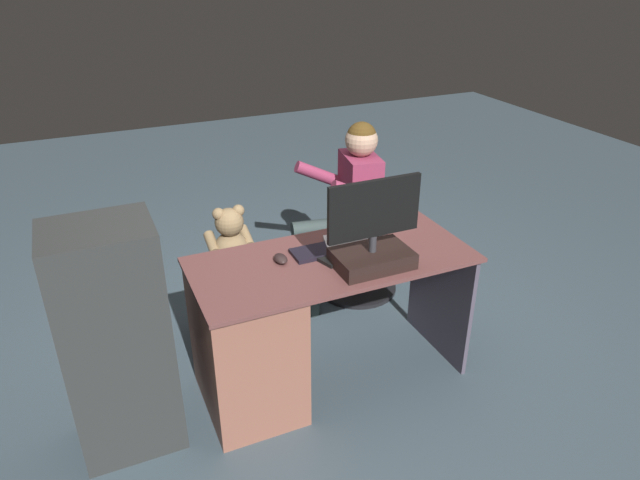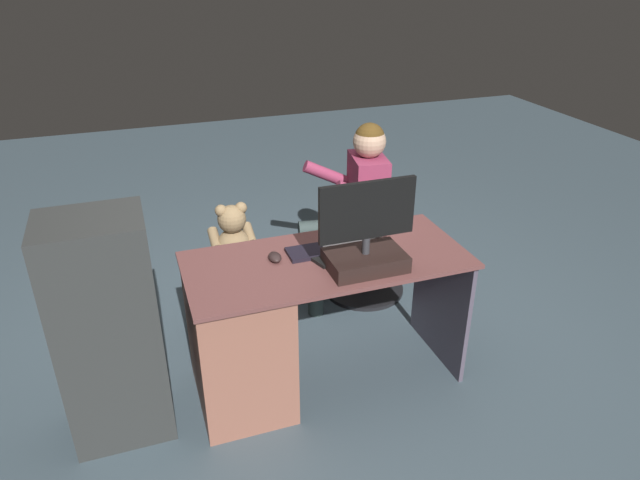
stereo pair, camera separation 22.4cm
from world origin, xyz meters
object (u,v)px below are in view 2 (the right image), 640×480
Objects in this scene: desk at (257,332)px; tv_remote at (318,260)px; keyboard at (329,249)px; cup at (376,237)px; visitor_chair at (365,256)px; person at (355,199)px; monitor at (366,244)px; teddy_bear at (233,236)px; computer_mouse at (275,257)px; office_chair_teddy at (237,293)px.

tv_remote is at bearing 176.87° from desk.
cup is at bearing 173.20° from keyboard.
cup is at bearing 69.50° from visitor_chair.
visitor_chair is at bearing -126.67° from keyboard.
person is at bearing -103.92° from cup.
monitor is 0.86× the size of visitor_chair.
person is (0.09, 0.02, 0.43)m from visitor_chair.
monitor reaches higher than person.
tv_remote is 0.90m from person.
visitor_chair is at bearing -171.07° from teddy_bear.
teddy_bear is (0.49, -0.75, -0.23)m from monitor.
keyboard is 0.28m from computer_mouse.
teddy_bear is 0.80m from person.
teddy_bear is at bearing -90.00° from office_chair_teddy.
monitor is at bearing 129.52° from tv_remote.
desk is at bearing -15.51° from monitor.
visitor_chair is (-0.59, -0.77, -0.48)m from tv_remote.
computer_mouse is 0.08× the size of person.
cup reaches higher than teddy_bear.
cup is 0.72m from person.
office_chair_teddy is at bearing -56.64° from monitor.
teddy_bear is 0.97m from visitor_chair.
desk is 0.71m from monitor.
desk is 14.31× the size of computer_mouse.
visitor_chair is at bearing -140.46° from desk.
keyboard is at bearing -64.11° from monitor.
cup is at bearing 177.69° from computer_mouse.
keyboard is 2.80× the size of tv_remote.
keyboard is 0.36× the size of person.
visitor_chair is (-0.50, -0.68, -0.48)m from keyboard.
desk is 0.76m from cup.
monitor reaches higher than teddy_bear.
tv_remote is at bearing 56.36° from person.
keyboard reaches higher than office_chair_teddy.
monitor is at bearing 164.49° from desk.
office_chair_teddy and visitor_chair have the same top height.
desk is 0.65m from teddy_bear.
desk is at bearing 87.99° from teddy_bear.
keyboard is (0.10, -0.21, -0.12)m from monitor.
computer_mouse is at bearing 100.99° from office_chair_teddy.
desk is at bearing 39.54° from visitor_chair.
person is at bearing -135.91° from computer_mouse.
person is at bearing -170.27° from office_chair_teddy.
person is (-0.31, -0.87, -0.17)m from monitor.
office_chair_teddy is at bearing -79.01° from computer_mouse.
keyboard is at bearing -152.22° from tv_remote.
desk is 2.99× the size of monitor.
computer_mouse reaches higher than keyboard.
person reaches higher than teddy_bear.
desk is 3.77× the size of teddy_bear.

